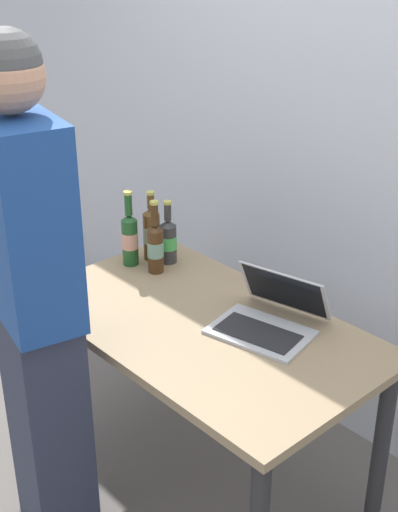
# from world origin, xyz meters

# --- Properties ---
(ground_plane) EXTENTS (8.00, 8.00, 0.00)m
(ground_plane) POSITION_xyz_m (0.00, 0.00, 0.00)
(ground_plane) COLOR slate
(ground_plane) RESTS_ON ground
(desk) EXTENTS (1.29, 0.74, 0.75)m
(desk) POSITION_xyz_m (0.00, 0.00, 0.64)
(desk) COLOR #9E8460
(desk) RESTS_ON ground
(laptop) EXTENTS (0.40, 0.39, 0.19)m
(laptop) POSITION_xyz_m (0.18, 0.15, 0.79)
(laptop) COLOR #B7BABC
(laptop) RESTS_ON desk
(beer_bottle_dark) EXTENTS (0.07, 0.07, 0.32)m
(beer_bottle_dark) POSITION_xyz_m (-0.54, 0.09, 0.87)
(beer_bottle_dark) COLOR #1E5123
(beer_bottle_dark) RESTS_ON desk
(beer_bottle_brown) EXTENTS (0.07, 0.07, 0.30)m
(beer_bottle_brown) POSITION_xyz_m (-0.52, 0.19, 0.87)
(beer_bottle_brown) COLOR brown
(beer_bottle_brown) RESTS_ON desk
(beer_bottle_amber) EXTENTS (0.07, 0.07, 0.30)m
(beer_bottle_amber) POSITION_xyz_m (-0.42, 0.13, 0.86)
(beer_bottle_amber) COLOR #472B14
(beer_bottle_amber) RESTS_ON desk
(beer_bottle_green) EXTENTS (0.07, 0.07, 0.27)m
(beer_bottle_green) POSITION_xyz_m (-0.45, 0.22, 0.85)
(beer_bottle_green) COLOR #333333
(beer_bottle_green) RESTS_ON desk
(person_figure) EXTENTS (0.42, 0.33, 1.78)m
(person_figure) POSITION_xyz_m (-0.19, -0.54, 0.92)
(person_figure) COLOR #2D3347
(person_figure) RESTS_ON ground
(back_wall) EXTENTS (6.00, 0.10, 2.60)m
(back_wall) POSITION_xyz_m (0.00, 0.75, 1.30)
(back_wall) COLOR silver
(back_wall) RESTS_ON ground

